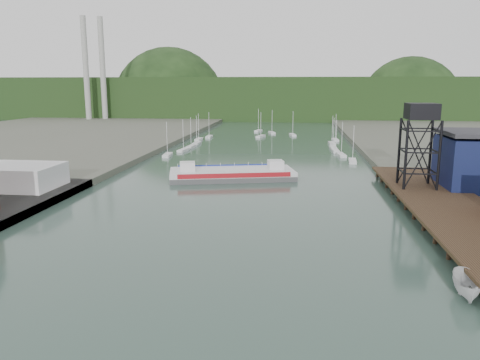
# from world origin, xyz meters

# --- Properties ---
(ground) EXTENTS (600.00, 600.00, 0.00)m
(ground) POSITION_xyz_m (0.00, 0.00, 0.00)
(ground) COLOR #2E483C
(ground) RESTS_ON ground
(east_pier) EXTENTS (14.00, 70.00, 2.45)m
(east_pier) POSITION_xyz_m (37.00, 45.00, 1.90)
(east_pier) COLOR black
(east_pier) RESTS_ON ground
(white_shed) EXTENTS (18.00, 12.00, 4.50)m
(white_shed) POSITION_xyz_m (-44.00, 50.00, 3.85)
(white_shed) COLOR silver
(white_shed) RESTS_ON west_quay
(lift_tower) EXTENTS (6.50, 6.50, 16.00)m
(lift_tower) POSITION_xyz_m (35.00, 58.00, 15.65)
(lift_tower) COLOR black
(lift_tower) RESTS_ON east_pier
(marina_sailboats) EXTENTS (57.71, 92.65, 0.90)m
(marina_sailboats) POSITION_xyz_m (0.08, 138.46, 0.35)
(marina_sailboats) COLOR silver
(marina_sailboats) RESTS_ON ground
(smokestacks) EXTENTS (11.20, 8.20, 60.00)m
(smokestacks) POSITION_xyz_m (-106.00, 232.50, 30.00)
(smokestacks) COLOR #A1A29C
(smokestacks) RESTS_ON ground
(distant_hills) EXTENTS (500.00, 120.00, 80.00)m
(distant_hills) POSITION_xyz_m (-3.98, 301.35, 10.38)
(distant_hills) COLOR black
(distant_hills) RESTS_ON ground
(chain_ferry) EXTENTS (30.56, 17.91, 4.13)m
(chain_ferry) POSITION_xyz_m (-3.12, 71.89, 1.18)
(chain_ferry) COLOR #494A4C
(chain_ferry) RESTS_ON ground
(motorboat) EXTENTS (3.32, 6.77, 2.51)m
(motorboat) POSITION_xyz_m (29.36, 12.87, 1.25)
(motorboat) COLOR silver
(motorboat) RESTS_ON ground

